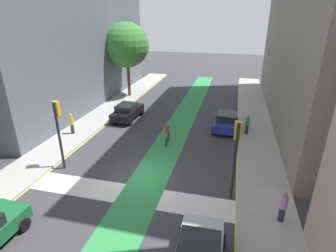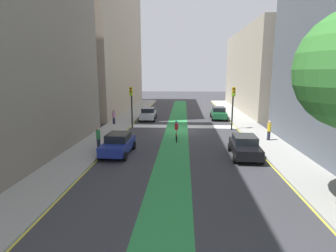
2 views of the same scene
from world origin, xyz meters
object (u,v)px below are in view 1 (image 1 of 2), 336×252
at_px(car_blue_right_far, 226,121).
at_px(car_black_left_far, 127,111).
at_px(pedestrian_sidewalk_left_a, 72,123).
at_px(pedestrian_sidewalk_right_a, 247,124).
at_px(pedestrian_sidewalk_right_b, 283,207).
at_px(traffic_signal_near_left, 58,123).
at_px(street_tree_near, 127,45).
at_px(cyclist_in_lane, 167,133).
at_px(traffic_signal_near_right, 236,147).

bearing_deg(car_blue_right_far, car_black_left_far, 179.01).
distance_m(car_black_left_far, pedestrian_sidewalk_left_a, 5.57).
bearing_deg(pedestrian_sidewalk_right_a, pedestrian_sidewalk_right_b, -82.11).
distance_m(traffic_signal_near_left, street_tree_near, 17.20).
bearing_deg(car_black_left_far, pedestrian_sidewalk_right_b, -42.01).
bearing_deg(car_black_left_far, car_blue_right_far, -0.99).
distance_m(traffic_signal_near_left, car_black_left_far, 9.70).
relative_size(pedestrian_sidewalk_right_a, pedestrian_sidewalk_right_b, 1.04).
bearing_deg(cyclist_in_lane, traffic_signal_near_right, -47.52).
bearing_deg(street_tree_near, cyclist_in_lane, -56.33).
height_order(traffic_signal_near_left, pedestrian_sidewalk_left_a, traffic_signal_near_left).
relative_size(cyclist_in_lane, pedestrian_sidewalk_left_a, 1.05).
relative_size(car_black_left_far, pedestrian_sidewalk_right_b, 2.60).
distance_m(traffic_signal_near_right, traffic_signal_near_left, 10.94).
bearing_deg(pedestrian_sidewalk_right_a, traffic_signal_near_left, -145.16).
bearing_deg(street_tree_near, traffic_signal_near_right, -53.27).
xyz_separation_m(pedestrian_sidewalk_right_a, pedestrian_sidewalk_left_a, (-14.34, -3.53, 0.03)).
height_order(traffic_signal_near_left, pedestrian_sidewalk_right_a, traffic_signal_near_left).
xyz_separation_m(traffic_signal_near_left, pedestrian_sidewalk_left_a, (-2.43, 4.76, -2.15)).
bearing_deg(pedestrian_sidewalk_right_a, pedestrian_sidewalk_left_a, -166.17).
xyz_separation_m(cyclist_in_lane, street_tree_near, (-7.87, 11.81, 5.24)).
distance_m(pedestrian_sidewalk_right_a, pedestrian_sidewalk_right_b, 10.42).
xyz_separation_m(car_black_left_far, pedestrian_sidewalk_right_b, (12.65, -11.40, 0.18)).
height_order(traffic_signal_near_left, car_black_left_far, traffic_signal_near_left).
bearing_deg(street_tree_near, car_blue_right_far, -31.97).
relative_size(traffic_signal_near_right, cyclist_in_lane, 2.46).
xyz_separation_m(traffic_signal_near_left, street_tree_near, (-2.05, 16.81, 3.00)).
relative_size(traffic_signal_near_right, pedestrian_sidewalk_left_a, 2.58).
xyz_separation_m(cyclist_in_lane, pedestrian_sidewalk_left_a, (-8.24, -0.23, 0.08)).
bearing_deg(pedestrian_sidewalk_left_a, car_blue_right_far, 19.53).
bearing_deg(pedestrian_sidewalk_right_b, traffic_signal_near_left, 171.37).
relative_size(cyclist_in_lane, pedestrian_sidewalk_right_a, 1.09).
distance_m(car_black_left_far, car_blue_right_far, 9.43).
bearing_deg(cyclist_in_lane, street_tree_near, 123.67).
distance_m(traffic_signal_near_left, pedestrian_sidewalk_right_b, 13.68).
xyz_separation_m(traffic_signal_near_right, car_black_left_far, (-10.23, 9.95, -2.38)).
xyz_separation_m(pedestrian_sidewalk_right_a, pedestrian_sidewalk_right_b, (1.43, -10.32, -0.04)).
bearing_deg(traffic_signal_near_left, pedestrian_sidewalk_right_a, 34.84).
relative_size(car_black_left_far, pedestrian_sidewalk_right_a, 2.50).
relative_size(pedestrian_sidewalk_right_b, street_tree_near, 0.19).
bearing_deg(pedestrian_sidewalk_left_a, traffic_signal_near_right, -21.81).
height_order(car_blue_right_far, pedestrian_sidewalk_right_b, pedestrian_sidewalk_right_b).
bearing_deg(car_black_left_far, pedestrian_sidewalk_left_a, -124.06).
bearing_deg(traffic_signal_near_left, traffic_signal_near_right, -3.04).
bearing_deg(pedestrian_sidewalk_left_a, street_tree_near, 88.23).
height_order(traffic_signal_near_right, street_tree_near, street_tree_near).
height_order(car_blue_right_far, street_tree_near, street_tree_near).
bearing_deg(traffic_signal_near_left, car_black_left_far, 85.78).
relative_size(traffic_signal_near_right, pedestrian_sidewalk_right_a, 2.67).
distance_m(traffic_signal_near_right, car_black_left_far, 14.47).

